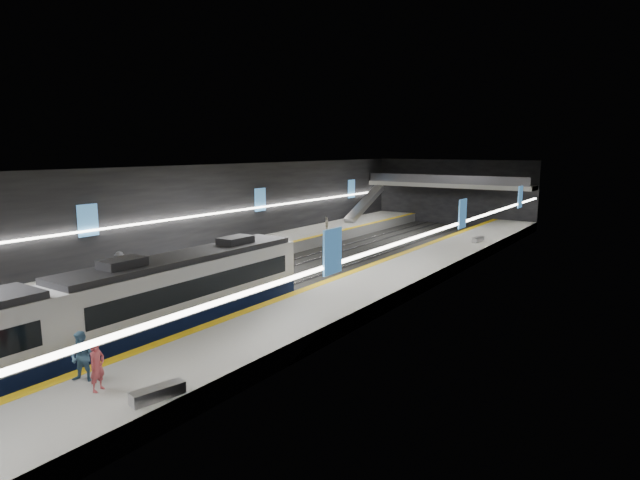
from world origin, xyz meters
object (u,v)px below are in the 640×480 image
Objects in this scene: bench_left_far at (350,217)px; passenger_right_a at (97,367)px; bench_right_near at (158,393)px; passenger_left_b at (120,265)px; passenger_left_a at (327,225)px; bench_right_far at (478,240)px; train at (46,326)px; escalator at (365,204)px; passenger_right_b at (82,357)px.

bench_left_far is 47.04m from passenger_right_a.
passenger_right_a reaches higher than bench_right_near.
passenger_right_a is 17.53m from passenger_left_b.
passenger_left_a is at bearing -84.73° from bench_left_far.
passenger_right_a is at bearing -82.46° from bench_left_far.
passenger_left_b reaches higher than bench_left_far.
bench_left_far is 1.15× the size of bench_right_far.
bench_right_near is at bearing -83.50° from bench_right_far.
train is 3.76× the size of escalator.
passenger_right_b is 1.19× the size of passenger_left_a.
passenger_left_a is (-14.28, -3.23, 0.57)m from bench_right_far.
passenger_right_b is (15.13, -43.98, 0.68)m from bench_left_far.
train reaches higher than bench_right_near.
passenger_left_b is at bearing -88.42° from escalator.
train is 3.71m from passenger_right_b.
bench_right_far is 0.98× the size of passenger_right_a.
passenger_left_a is (-8.21, 33.16, -0.42)m from train.
passenger_right_a is (-1.30, -37.24, 0.68)m from bench_right_far.
passenger_left_a is at bearing 7.18° from passenger_right_a.
passenger_left_b is at bearing -114.71° from bench_right_far.
bench_left_far is 1.08× the size of passenger_right_b.
bench_right_far is 0.93× the size of passenger_right_b.
escalator is 4.01× the size of bench_left_far.
bench_left_far is 46.51m from passenger_right_b.
passenger_right_b is (-1.13, 0.16, 0.04)m from passenger_right_a.
bench_left_far is at bearing 163.61° from bench_right_far.
bench_right_far is (6.07, 36.39, -0.98)m from train.
escalator reaches higher than bench_left_far.
passenger_right_a reaches higher than passenger_left_b.
train is 34.16m from passenger_left_a.
bench_left_far is at bearing -97.95° from passenger_left_b.
bench_left_far is at bearing -178.34° from passenger_left_a.
passenger_left_b is at bearing 38.38° from passenger_right_a.
escalator reaches higher than train.
passenger_right_b is 35.87m from passenger_left_a.
passenger_left_b reaches higher than passenger_left_a.
bench_right_far is at bearing 86.44° from passenger_left_a.
passenger_right_b is 1.09× the size of passenger_left_b.
passenger_right_b is at bearing 127.98° from passenger_left_b.
bench_right_near is (18.49, -43.40, -0.02)m from bench_left_far.
bench_left_far is 10.65m from passenger_left_a.
train is at bearing 66.10° from passenger_right_a.
bench_left_far is 1.18× the size of passenger_left_b.
passenger_right_b reaches higher than bench_right_near.
passenger_left_b reaches higher than bench_right_far.
escalator is 4.71× the size of passenger_left_b.
escalator is 4.62× the size of bench_right_far.
passenger_left_a is at bearing 103.91° from train.
passenger_left_a is (1.79, -10.84, -1.12)m from escalator.
train reaches higher than bench_right_far.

